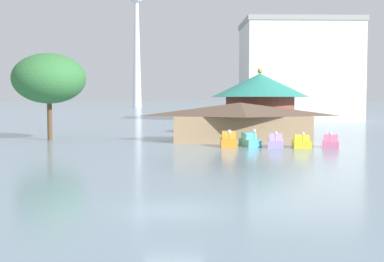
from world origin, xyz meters
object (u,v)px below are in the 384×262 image
Objects in this scene: pedal_boat_orange at (229,140)px; distant_broadcast_tower at (137,10)px; pedal_boat_yellow at (302,143)px; pedal_boat_pink at (331,142)px; pedal_boat_lavender at (276,142)px; background_building_block at (298,71)px; pedal_boat_cyan at (250,141)px; boathouse at (240,121)px; green_roof_pavilion at (260,98)px; shoreline_tree_tall_left at (49,79)px.

distant_broadcast_tower is (-26.87, 238.12, 52.16)m from pedal_boat_orange.
pedal_boat_pink is at bearing 96.98° from pedal_boat_yellow.
pedal_boat_lavender is 62.24m from background_building_block.
pedal_boat_cyan is at bearing -107.45° from background_building_block.
background_building_block reaches higher than pedal_boat_cyan.
pedal_boat_pink is at bearing -100.06° from background_building_block.
pedal_boat_yellow is 1.06× the size of pedal_boat_pink.
pedal_boat_lavender is 8.43m from boathouse.
pedal_boat_lavender is at bearing -76.65° from pedal_boat_pink.
pedal_boat_cyan is 0.24× the size of green_roof_pavilion.
boathouse reaches higher than pedal_boat_cyan.
pedal_boat_yellow is 0.23× the size of green_roof_pavilion.
pedal_boat_lavender is 20.54m from green_roof_pavilion.
pedal_boat_orange is 7.05m from pedal_boat_yellow.
shoreline_tree_tall_left reaches higher than pedal_boat_orange.
pedal_boat_yellow is at bearing 57.72° from pedal_boat_cyan.
pedal_boat_orange is 7.67m from boathouse.
pedal_boat_lavender is at bearing -71.93° from boathouse.
pedal_boat_pink is at bearing -81.28° from distant_broadcast_tower.
distant_broadcast_tower is (-33.83, 239.17, 52.29)m from pedal_boat_yellow.
pedal_boat_yellow is at bearing -87.63° from green_roof_pavilion.
pedal_boat_orange is at bearing -78.02° from pedal_boat_pink.
pedal_boat_orange is 0.02× the size of distant_broadcast_tower.
pedal_boat_pink is 247.57m from distant_broadcast_tower.
green_roof_pavilion is at bearing 155.17° from pedal_boat_cyan.
green_roof_pavilion is at bearing 22.38° from shoreline_tree_tall_left.
green_roof_pavilion is 42.22m from background_building_block.
pedal_boat_yellow is at bearing -81.95° from distant_broadcast_tower.
pedal_boat_yellow is 0.02× the size of distant_broadcast_tower.
distant_broadcast_tower reaches higher than pedal_boat_orange.
pedal_boat_cyan is 0.32× the size of shoreline_tree_tall_left.
pedal_boat_yellow is 0.19× the size of boathouse.
pedal_boat_cyan is 19.65m from green_roof_pavilion.
pedal_boat_cyan is 0.99× the size of pedal_boat_lavender.
boathouse is 22.13m from shoreline_tree_tall_left.
shoreline_tree_tall_left is 233.93m from distant_broadcast_tower.
boathouse is at bearing -118.44° from pedal_boat_pink.
distant_broadcast_tower is (-7.30, 229.29, 45.79)m from shoreline_tree_tall_left.
pedal_boat_orange is 0.84× the size of pedal_boat_yellow.
pedal_boat_pink is at bearing -18.64° from shoreline_tree_tall_left.
boathouse is 1.23× the size of green_roof_pavilion.
shoreline_tree_tall_left is at bearing -157.62° from green_roof_pavilion.
pedal_boat_lavender reaches higher than pedal_boat_pink.
boathouse is (-7.83, 8.29, 1.76)m from pedal_boat_pink.
pedal_boat_pink is 0.29× the size of shoreline_tree_tall_left.
pedal_boat_yellow is at bearing -20.43° from shoreline_tree_tall_left.
distant_broadcast_tower is at bearing -170.64° from pedal_boat_orange.
shoreline_tree_tall_left is at bearing 175.71° from boathouse.
distant_broadcast_tower is at bearing 97.12° from boathouse.
background_building_block is at bearing 149.62° from pedal_boat_cyan.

